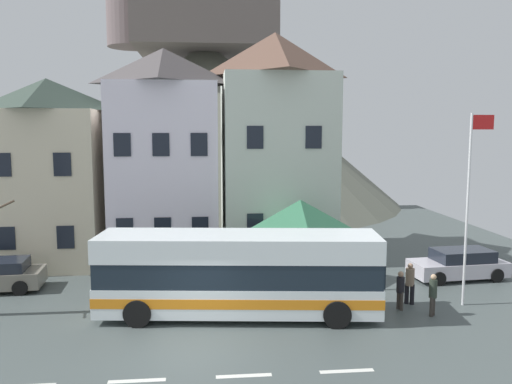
% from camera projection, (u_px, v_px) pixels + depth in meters
% --- Properties ---
extents(ground_plane, '(40.00, 60.00, 0.07)m').
position_uv_depth(ground_plane, '(193.00, 350.00, 16.47)').
color(ground_plane, '#475150').
extents(townhouse_00, '(5.40, 5.41, 9.56)m').
position_uv_depth(townhouse_00, '(50.00, 172.00, 26.69)').
color(townhouse_00, beige).
rests_on(townhouse_00, ground_plane).
extents(townhouse_01, '(5.39, 5.09, 11.12)m').
position_uv_depth(townhouse_01, '(165.00, 157.00, 27.01)').
color(townhouse_01, white).
rests_on(townhouse_01, ground_plane).
extents(townhouse_02, '(5.72, 6.99, 12.18)m').
position_uv_depth(townhouse_02, '(275.00, 146.00, 28.47)').
color(townhouse_02, silver).
rests_on(townhouse_02, ground_plane).
extents(hilltop_castle, '(36.53, 36.53, 22.28)m').
position_uv_depth(hilltop_castle, '(206.00, 116.00, 49.32)').
color(hilltop_castle, slate).
rests_on(hilltop_castle, ground_plane).
extents(transit_bus, '(10.64, 3.67, 3.12)m').
position_uv_depth(transit_bus, '(239.00, 275.00, 19.31)').
color(transit_bus, white).
rests_on(transit_bus, ground_plane).
extents(bus_shelter, '(3.60, 3.60, 3.81)m').
position_uv_depth(bus_shelter, '(300.00, 215.00, 23.52)').
color(bus_shelter, '#473D33').
rests_on(bus_shelter, ground_plane).
extents(parked_car_01, '(4.52, 2.21, 1.39)m').
position_uv_depth(parked_car_01, '(459.00, 264.00, 24.26)').
color(parked_car_01, silver).
rests_on(parked_car_01, ground_plane).
extents(pedestrian_00, '(0.35, 0.33, 1.52)m').
position_uv_depth(pedestrian_00, '(339.00, 275.00, 21.84)').
color(pedestrian_00, '#2D2D38').
rests_on(pedestrian_00, ground_plane).
extents(pedestrian_01, '(0.30, 0.30, 1.61)m').
position_uv_depth(pedestrian_01, '(433.00, 293.00, 19.37)').
color(pedestrian_01, '#38332D').
rests_on(pedestrian_01, ground_plane).
extents(pedestrian_02, '(0.35, 0.35, 1.67)m').
position_uv_depth(pedestrian_02, '(410.00, 282.00, 20.69)').
color(pedestrian_02, black).
rests_on(pedestrian_02, ground_plane).
extents(pedestrian_03, '(0.30, 0.32, 1.53)m').
position_uv_depth(pedestrian_03, '(400.00, 288.00, 20.02)').
color(pedestrian_03, '#38332D').
rests_on(pedestrian_03, ground_plane).
extents(public_bench, '(1.78, 0.48, 0.87)m').
position_uv_depth(public_bench, '(274.00, 259.00, 26.02)').
color(public_bench, brown).
rests_on(public_bench, ground_plane).
extents(flagpole, '(0.95, 0.10, 7.61)m').
position_uv_depth(flagpole, '(470.00, 197.00, 20.15)').
color(flagpole, silver).
rests_on(flagpole, ground_plane).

